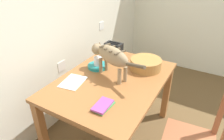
# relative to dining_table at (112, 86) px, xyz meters

# --- Properties ---
(wall_rear) EXTENTS (4.95, 0.11, 2.50)m
(wall_rear) POSITION_rel_dining_table_xyz_m (-0.09, 0.75, 0.58)
(wall_rear) COLOR white
(wall_rear) RESTS_ON ground_plane
(dining_table) EXTENTS (1.30, 0.94, 0.76)m
(dining_table) POSITION_rel_dining_table_xyz_m (0.00, 0.00, 0.00)
(dining_table) COLOR #9D6233
(dining_table) RESTS_ON ground_plane
(cat) EXTENTS (0.30, 0.68, 0.32)m
(cat) POSITION_rel_dining_table_xyz_m (0.05, 0.05, 0.31)
(cat) COLOR #957D5B
(cat) RESTS_ON dining_table
(saucer_bowl) EXTENTS (0.22, 0.22, 0.03)m
(saucer_bowl) POSITION_rel_dining_table_xyz_m (0.13, 0.25, 0.10)
(saucer_bowl) COLOR teal
(saucer_bowl) RESTS_ON dining_table
(coffee_mug) EXTENTS (0.13, 0.08, 0.09)m
(coffee_mug) POSITION_rel_dining_table_xyz_m (0.13, 0.25, 0.17)
(coffee_mug) COLOR white
(coffee_mug) RESTS_ON saucer_bowl
(magazine) EXTENTS (0.28, 0.23, 0.01)m
(magazine) POSITION_rel_dining_table_xyz_m (-0.24, 0.30, 0.09)
(magazine) COLOR silver
(magazine) RESTS_ON dining_table
(book_stack) EXTENTS (0.20, 0.12, 0.03)m
(book_stack) POSITION_rel_dining_table_xyz_m (-0.41, -0.15, 0.10)
(book_stack) COLOR #4DA156
(book_stack) RESTS_ON dining_table
(wicker_basket) EXTENTS (0.33, 0.33, 0.11)m
(wicker_basket) POSITION_rel_dining_table_xyz_m (0.36, -0.21, 0.15)
(wicker_basket) COLOR #AB793D
(wicker_basket) RESTS_ON dining_table
(toaster) EXTENTS (0.12, 0.20, 0.18)m
(toaster) POSITION_rel_dining_table_xyz_m (0.46, 0.24, 0.17)
(toaster) COLOR black
(toaster) RESTS_ON dining_table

